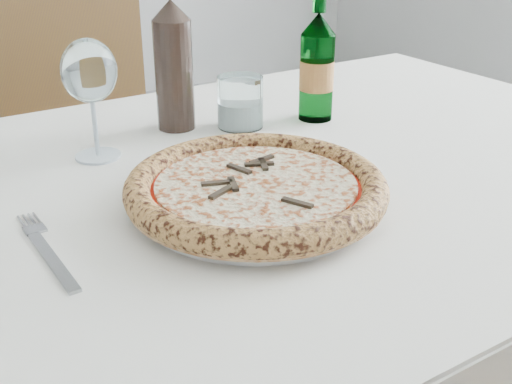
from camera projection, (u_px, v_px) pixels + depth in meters
dining_table at (222, 231)px, 0.94m from camera, size 1.57×0.96×0.76m
chair_far at (79, 148)px, 1.63m from camera, size 0.45×0.45×0.93m
plate at (256, 200)px, 0.82m from camera, size 0.30×0.30×0.02m
pizza at (256, 187)px, 0.81m from camera, size 0.33×0.33×0.03m
fork at (47, 251)px, 0.72m from camera, size 0.03×0.21×0.00m
wine_glass at (89, 74)px, 0.92m from camera, size 0.08×0.08×0.18m
tumbler at (240, 105)px, 1.09m from camera, size 0.08×0.08×0.09m
beer_bottle at (317, 67)px, 1.11m from camera, size 0.06×0.06×0.23m
wine_bottle at (174, 64)px, 1.06m from camera, size 0.06×0.06×0.26m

